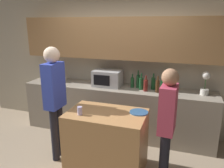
# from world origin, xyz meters

# --- Properties ---
(back_wall) EXTENTS (6.40, 0.40, 2.70)m
(back_wall) POSITION_xyz_m (0.00, 1.66, 1.54)
(back_wall) COLOR #B2A893
(back_wall) RESTS_ON ground_plane
(back_counter) EXTENTS (3.60, 0.62, 0.94)m
(back_counter) POSITION_xyz_m (0.00, 1.39, 0.47)
(back_counter) COLOR gray
(back_counter) RESTS_ON ground_plane
(kitchen_island) EXTENTS (1.10, 0.70, 0.89)m
(kitchen_island) POSITION_xyz_m (0.21, 0.29, 0.44)
(kitchen_island) COLOR #B27F4C
(kitchen_island) RESTS_ON ground_plane
(microwave) EXTENTS (0.52, 0.39, 0.30)m
(microwave) POSITION_xyz_m (-0.17, 1.43, 1.09)
(microwave) COLOR #B7BABC
(microwave) RESTS_ON back_counter
(toaster) EXTENTS (0.26, 0.16, 0.18)m
(toaster) POSITION_xyz_m (-1.29, 1.43, 1.03)
(toaster) COLOR black
(toaster) RESTS_ON back_counter
(potted_plant) EXTENTS (0.14, 0.14, 0.39)m
(potted_plant) POSITION_xyz_m (1.54, 1.43, 1.13)
(potted_plant) COLOR silver
(potted_plant) RESTS_ON back_counter
(bottle_0) EXTENTS (0.06, 0.06, 0.26)m
(bottle_0) POSITION_xyz_m (0.30, 1.45, 1.04)
(bottle_0) COLOR #194723
(bottle_0) RESTS_ON back_counter
(bottle_1) EXTENTS (0.06, 0.06, 0.33)m
(bottle_1) POSITION_xyz_m (0.40, 1.48, 1.06)
(bottle_1) COLOR #194723
(bottle_1) RESTS_ON back_counter
(bottle_2) EXTENTS (0.08, 0.08, 0.29)m
(bottle_2) POSITION_xyz_m (0.48, 1.39, 1.05)
(bottle_2) COLOR #194723
(bottle_2) RESTS_ON back_counter
(bottle_3) EXTENTS (0.08, 0.08, 0.28)m
(bottle_3) POSITION_xyz_m (0.57, 1.32, 1.04)
(bottle_3) COLOR maroon
(bottle_3) RESTS_ON back_counter
(bottle_4) EXTENTS (0.07, 0.07, 0.29)m
(bottle_4) POSITION_xyz_m (0.68, 1.47, 1.05)
(bottle_4) COLOR #194723
(bottle_4) RESTS_ON back_counter
(bottle_5) EXTENTS (0.07, 0.07, 0.29)m
(bottle_5) POSITION_xyz_m (0.78, 1.31, 1.05)
(bottle_5) COLOR #472814
(bottle_5) RESTS_ON back_counter
(bottle_6) EXTENTS (0.08, 0.08, 0.26)m
(bottle_6) POSITION_xyz_m (0.85, 1.40, 1.04)
(bottle_6) COLOR #194723
(bottle_6) RESTS_ON back_counter
(plate_on_island) EXTENTS (0.26, 0.26, 0.01)m
(plate_on_island) POSITION_xyz_m (0.64, 0.44, 0.89)
(plate_on_island) COLOR #2D5684
(plate_on_island) RESTS_ON kitchen_island
(cup_0) EXTENTS (0.07, 0.07, 0.11)m
(cup_0) POSITION_xyz_m (-0.11, 0.12, 0.94)
(cup_0) COLOR #B9B3E5
(cup_0) RESTS_ON kitchen_island
(person_left) EXTENTS (0.21, 0.35, 1.58)m
(person_left) POSITION_xyz_m (1.04, 0.24, 0.93)
(person_left) COLOR black
(person_left) RESTS_ON ground_plane
(person_center) EXTENTS (0.23, 0.34, 1.77)m
(person_center) POSITION_xyz_m (-0.62, 0.31, 1.07)
(person_center) COLOR black
(person_center) RESTS_ON ground_plane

